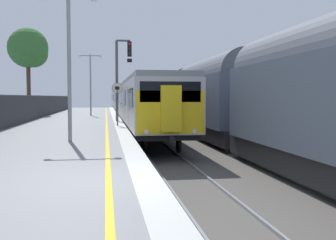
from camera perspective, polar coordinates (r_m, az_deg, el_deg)
name	(u,v)px	position (r m, az deg, el deg)	size (l,w,h in m)	color
ground	(254,204)	(8.90, 11.83, -11.38)	(17.40, 110.00, 1.21)	gray
commuter_train_at_platform	(128,100)	(47.66, -5.64, 2.79)	(2.83, 64.22, 3.81)	#B7B7BC
freight_train_adjacent_track	(212,96)	(25.54, 6.11, 3.37)	(2.60, 41.79, 4.92)	#232326
signal_gantry	(121,71)	(27.68, -6.58, 6.81)	(1.10, 0.24, 5.41)	#47474C
speed_limit_sign	(117,98)	(23.18, -7.05, 3.02)	(0.59, 0.08, 2.41)	#59595B
platform_lamp_mid	(69,54)	(15.37, -13.57, 8.90)	(2.00, 0.20, 5.33)	#93999E
platform_lamp_far	(91,79)	(36.39, -10.70, 5.56)	(2.00, 0.20, 5.28)	#93999E
background_tree_left	(29,50)	(40.44, -18.67, 9.24)	(3.67, 3.67, 7.97)	#473323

